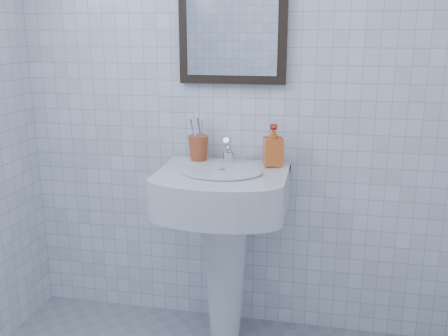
# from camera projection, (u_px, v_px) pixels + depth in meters

# --- Properties ---
(wall_back) EXTENTS (2.20, 0.02, 2.50)m
(wall_back) POSITION_uv_depth(u_px,v_px,m) (242.00, 81.00, 2.35)
(wall_back) COLOR silver
(wall_back) RESTS_ON ground
(washbasin) EXTENTS (0.58, 0.42, 0.89)m
(washbasin) POSITION_uv_depth(u_px,v_px,m) (224.00, 227.00, 2.32)
(washbasin) COLOR silver
(washbasin) RESTS_ON ground
(faucet) EXTENTS (0.05, 0.12, 0.13)m
(faucet) POSITION_uv_depth(u_px,v_px,m) (228.00, 152.00, 2.33)
(faucet) COLOR silver
(faucet) RESTS_ON washbasin
(toothbrush_cup) EXTENTS (0.11, 0.11, 0.12)m
(toothbrush_cup) POSITION_uv_depth(u_px,v_px,m) (198.00, 148.00, 2.38)
(toothbrush_cup) COLOR #B94924
(toothbrush_cup) RESTS_ON washbasin
(soap_dispenser) EXTENTS (0.10, 0.11, 0.19)m
(soap_dispenser) POSITION_uv_depth(u_px,v_px,m) (273.00, 145.00, 2.29)
(soap_dispenser) COLOR #D95515
(soap_dispenser) RESTS_ON washbasin
(wall_mirror) EXTENTS (0.50, 0.04, 0.62)m
(wall_mirror) POSITION_uv_depth(u_px,v_px,m) (232.00, 15.00, 2.26)
(wall_mirror) COLOR black
(wall_mirror) RESTS_ON wall_back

